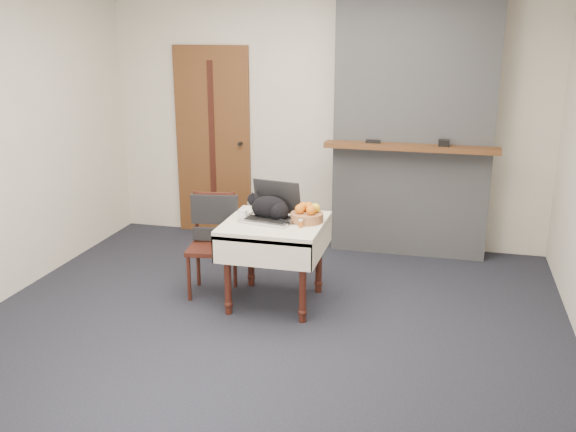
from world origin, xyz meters
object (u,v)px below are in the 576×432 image
at_px(laptop, 272,210).
at_px(fruit_basket, 307,214).
at_px(chair, 213,229).
at_px(side_table, 275,235).
at_px(door, 213,142).
at_px(cat, 270,208).
at_px(pill_bottle, 301,223).
at_px(cream_jar, 243,214).

xyz_separation_m(laptop, fruit_basket, (0.29, 0.00, -0.02)).
bearing_deg(chair, side_table, -21.41).
height_order(door, fruit_basket, door).
relative_size(laptop, fruit_basket, 1.77).
bearing_deg(cat, pill_bottle, -12.05).
distance_m(cream_jar, fruit_basket, 0.52).
distance_m(laptop, fruit_basket, 0.29).
bearing_deg(fruit_basket, chair, 174.49).
distance_m(cat, pill_bottle, 0.33).
xyz_separation_m(laptop, chair, (-0.54, 0.08, -0.23)).
bearing_deg(cream_jar, door, 117.67).
bearing_deg(cream_jar, chair, 156.03).
distance_m(cream_jar, pill_bottle, 0.51).
relative_size(door, cream_jar, 25.93).
bearing_deg(laptop, door, 134.15).
bearing_deg(cat, laptop, 58.98).
bearing_deg(chair, pill_bottle, -25.31).
bearing_deg(pill_bottle, cat, 151.03).
distance_m(fruit_basket, chair, 0.86).
distance_m(door, chair, 1.71).
distance_m(cat, chair, 0.59).
xyz_separation_m(side_table, fruit_basket, (0.25, 0.05, 0.17)).
height_order(side_table, cat, cat).
bearing_deg(side_table, laptop, 125.36).
relative_size(cat, cream_jar, 5.37).
bearing_deg(laptop, cat, -128.02).
xyz_separation_m(cream_jar, chair, (-0.31, 0.14, -0.19)).
bearing_deg(door, cream_jar, -62.33).
bearing_deg(cream_jar, side_table, 1.10).
bearing_deg(laptop, pill_bottle, -21.45).
height_order(door, pill_bottle, door).
relative_size(door, cat, 4.83).
height_order(cream_jar, fruit_basket, fruit_basket).
bearing_deg(laptop, cream_jar, -155.37).
bearing_deg(pill_bottle, cream_jar, 167.59).
xyz_separation_m(pill_bottle, chair, (-0.81, 0.25, -0.19)).
height_order(cat, fruit_basket, cat).
distance_m(side_table, cream_jar, 0.30).
distance_m(door, laptop, 1.98).
xyz_separation_m(cat, fruit_basket, (0.30, 0.01, -0.03)).
relative_size(cat, pill_bottle, 6.26).
height_order(door, cream_jar, door).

